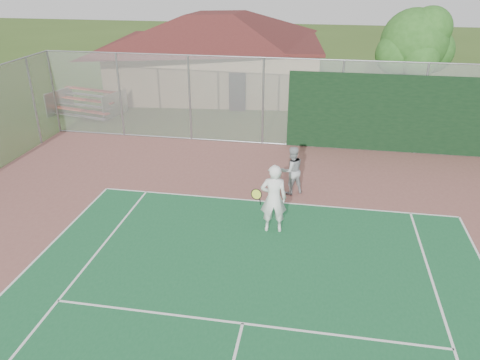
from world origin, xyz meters
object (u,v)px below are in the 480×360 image
(clubhouse, at_px, (217,45))
(player_grey_back, at_px, (292,171))
(tree, at_px, (416,45))
(bleachers, at_px, (87,103))
(player_white_front, at_px, (273,199))

(clubhouse, height_order, player_grey_back, clubhouse)
(clubhouse, height_order, tree, clubhouse)
(bleachers, relative_size, player_white_front, 1.73)
(clubhouse, distance_m, bleachers, 7.96)
(bleachers, relative_size, player_grey_back, 2.16)
(tree, bearing_deg, player_white_front, -113.27)
(bleachers, xyz_separation_m, tree, (15.36, 2.70, 2.74))
(bleachers, distance_m, tree, 15.84)
(clubhouse, xyz_separation_m, bleachers, (-5.29, -5.60, -2.02))
(bleachers, bearing_deg, player_grey_back, -20.10)
(clubhouse, relative_size, bleachers, 3.74)
(clubhouse, height_order, player_white_front, clubhouse)
(tree, xyz_separation_m, player_white_front, (-5.20, -12.09, -2.36))
(tree, bearing_deg, clubhouse, 163.97)
(bleachers, distance_m, player_white_front, 13.84)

